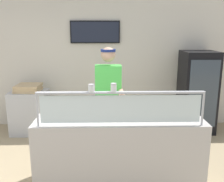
{
  "coord_description": "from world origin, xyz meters",
  "views": [
    {
      "loc": [
        0.86,
        -2.65,
        2.0
      ],
      "look_at": [
        0.93,
        0.42,
        1.27
      ],
      "focal_mm": 41.13,
      "sensor_mm": 36.0,
      "label": 1
    }
  ],
  "objects_px": {
    "worker_figure": "(109,98)",
    "pizza_box_stack": "(28,88)",
    "parmesan_shaker": "(91,89)",
    "drink_fridge": "(197,92)",
    "pizza_tray": "(110,114)",
    "pizza_server": "(107,113)",
    "pepper_flake_shaker": "(114,88)"
  },
  "relations": [
    {
      "from": "pizza_server",
      "to": "drink_fridge",
      "type": "xyz_separation_m",
      "value": [
        1.8,
        1.85,
        -0.19
      ]
    },
    {
      "from": "pizza_tray",
      "to": "worker_figure",
      "type": "height_order",
      "value": "worker_figure"
    },
    {
      "from": "parmesan_shaker",
      "to": "worker_figure",
      "type": "distance_m",
      "value": 1.06
    },
    {
      "from": "drink_fridge",
      "to": "pizza_server",
      "type": "bearing_deg",
      "value": -134.25
    },
    {
      "from": "pizza_server",
      "to": "drink_fridge",
      "type": "bearing_deg",
      "value": 49.44
    },
    {
      "from": "pizza_server",
      "to": "pizza_box_stack",
      "type": "relative_size",
      "value": 0.59
    },
    {
      "from": "pizza_server",
      "to": "parmesan_shaker",
      "type": "bearing_deg",
      "value": -111.41
    },
    {
      "from": "pizza_tray",
      "to": "pepper_flake_shaker",
      "type": "distance_m",
      "value": 0.56
    },
    {
      "from": "worker_figure",
      "to": "drink_fridge",
      "type": "distance_m",
      "value": 2.15
    },
    {
      "from": "parmesan_shaker",
      "to": "pizza_box_stack",
      "type": "bearing_deg",
      "value": 122.07
    },
    {
      "from": "parmesan_shaker",
      "to": "worker_figure",
      "type": "relative_size",
      "value": 0.05
    },
    {
      "from": "pizza_tray",
      "to": "pizza_server",
      "type": "relative_size",
      "value": 1.48
    },
    {
      "from": "pizza_tray",
      "to": "drink_fridge",
      "type": "relative_size",
      "value": 0.26
    },
    {
      "from": "worker_figure",
      "to": "pizza_box_stack",
      "type": "distance_m",
      "value": 1.94
    },
    {
      "from": "pepper_flake_shaker",
      "to": "pizza_box_stack",
      "type": "height_order",
      "value": "pepper_flake_shaker"
    },
    {
      "from": "parmesan_shaker",
      "to": "pizza_box_stack",
      "type": "xyz_separation_m",
      "value": [
        -1.35,
        2.15,
        -0.47
      ]
    },
    {
      "from": "pizza_box_stack",
      "to": "pepper_flake_shaker",
      "type": "bearing_deg",
      "value": -53.56
    },
    {
      "from": "pizza_server",
      "to": "parmesan_shaker",
      "type": "relative_size",
      "value": 3.31
    },
    {
      "from": "worker_figure",
      "to": "drink_fridge",
      "type": "relative_size",
      "value": 1.1
    },
    {
      "from": "pizza_server",
      "to": "pizza_box_stack",
      "type": "xyz_separation_m",
      "value": [
        -1.51,
        1.8,
        -0.08
      ]
    },
    {
      "from": "pepper_flake_shaker",
      "to": "worker_figure",
      "type": "distance_m",
      "value": 1.05
    },
    {
      "from": "pepper_flake_shaker",
      "to": "drink_fridge",
      "type": "distance_m",
      "value": 2.85
    },
    {
      "from": "pizza_server",
      "to": "worker_figure",
      "type": "relative_size",
      "value": 0.16
    },
    {
      "from": "parmesan_shaker",
      "to": "drink_fridge",
      "type": "height_order",
      "value": "drink_fridge"
    },
    {
      "from": "worker_figure",
      "to": "pizza_box_stack",
      "type": "bearing_deg",
      "value": 142.7
    },
    {
      "from": "drink_fridge",
      "to": "parmesan_shaker",
      "type": "bearing_deg",
      "value": -131.8
    },
    {
      "from": "parmesan_shaker",
      "to": "worker_figure",
      "type": "bearing_deg",
      "value": 78.76
    },
    {
      "from": "pizza_tray",
      "to": "pizza_server",
      "type": "height_order",
      "value": "pizza_server"
    },
    {
      "from": "drink_fridge",
      "to": "pizza_tray",
      "type": "bearing_deg",
      "value": -133.95
    },
    {
      "from": "pizza_server",
      "to": "pizza_box_stack",
      "type": "distance_m",
      "value": 2.35
    },
    {
      "from": "pizza_server",
      "to": "pepper_flake_shaker",
      "type": "height_order",
      "value": "pepper_flake_shaker"
    },
    {
      "from": "worker_figure",
      "to": "pizza_box_stack",
      "type": "xyz_separation_m",
      "value": [
        -1.54,
        1.17,
        -0.1
      ]
    }
  ]
}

